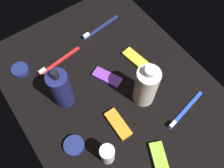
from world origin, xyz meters
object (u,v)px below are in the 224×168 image
object	(u,v)px
snack_bar_lime	(160,160)
cream_tin_left	(20,70)
deodorant_stick	(107,154)
snack_bar_purple	(107,77)
lotion_bottle	(61,89)
toothbrush_blue	(184,112)
toothbrush_red	(57,62)
toothbrush_navy	(99,28)
cream_tin_right	(74,146)
bodywash_bottle	(146,86)
snack_bar_yellow	(136,59)
snack_bar_orange	(118,124)

from	to	relation	value
snack_bar_lime	cream_tin_left	distance (cm)	56.55
deodorant_stick	snack_bar_purple	xyz separation A→B (cm)	(22.41, -15.59, -3.72)
deodorant_stick	snack_bar_purple	bearing A→B (deg)	-34.82
lotion_bottle	toothbrush_blue	size ratio (longest dim) A/B	1.02
toothbrush_red	toothbrush_navy	bearing A→B (deg)	-78.42
lotion_bottle	toothbrush_red	world-z (taller)	lotion_bottle
cream_tin_right	deodorant_stick	bearing A→B (deg)	-143.26
cream_tin_left	cream_tin_right	xyz separation A→B (cm)	(-34.41, -1.77, -0.00)
deodorant_stick	toothbrush_blue	size ratio (longest dim) A/B	0.50
bodywash_bottle	cream_tin_right	size ratio (longest dim) A/B	2.83
snack_bar_yellow	toothbrush_red	bearing A→B (deg)	48.42
snack_bar_yellow	snack_bar_orange	world-z (taller)	same
toothbrush_red	cream_tin_left	world-z (taller)	toothbrush_red
snack_bar_lime	cream_tin_right	world-z (taller)	cream_tin_right
toothbrush_blue	snack_bar_orange	size ratio (longest dim) A/B	1.72
toothbrush_red	snack_bar_purple	distance (cm)	19.60
deodorant_stick	toothbrush_blue	distance (cm)	29.16
cream_tin_left	snack_bar_lime	bearing A→B (deg)	-158.90
lotion_bottle	toothbrush_blue	distance (cm)	40.52
bodywash_bottle	cream_tin_left	xyz separation A→B (cm)	(33.64, 29.56, -7.17)
toothbrush_blue	snack_bar_yellow	distance (cm)	25.51
bodywash_bottle	toothbrush_red	world-z (taller)	bodywash_bottle
toothbrush_navy	snack_bar_orange	xyz separation A→B (cm)	(-36.51, 17.19, 0.14)
snack_bar_orange	cream_tin_right	world-z (taller)	cream_tin_right
lotion_bottle	toothbrush_navy	world-z (taller)	lotion_bottle
toothbrush_blue	toothbrush_red	size ratio (longest dim) A/B	1.00
snack_bar_purple	cream_tin_right	xyz separation A→B (cm)	(-13.80, 22.01, 0.22)
lotion_bottle	bodywash_bottle	bearing A→B (deg)	-123.58
snack_bar_lime	snack_bar_purple	bearing A→B (deg)	18.59
toothbrush_navy	snack_bar_orange	distance (cm)	40.35
toothbrush_navy	toothbrush_blue	distance (cm)	45.81
snack_bar_lime	cream_tin_left	world-z (taller)	cream_tin_left
lotion_bottle	snack_bar_orange	bearing A→B (deg)	-152.27
deodorant_stick	cream_tin_right	size ratio (longest dim) A/B	1.41
snack_bar_purple	snack_bar_yellow	distance (cm)	13.02
cream_tin_left	cream_tin_right	world-z (taller)	same
snack_bar_purple	cream_tin_left	world-z (taller)	cream_tin_left
lotion_bottle	cream_tin_right	size ratio (longest dim) A/B	2.89
toothbrush_navy	cream_tin_right	bearing A→B (deg)	136.79
snack_bar_purple	toothbrush_navy	bearing A→B (deg)	-51.52
lotion_bottle	deodorant_stick	distance (cm)	24.27
lotion_bottle	deodorant_stick	world-z (taller)	lotion_bottle
deodorant_stick	toothbrush_navy	distance (cm)	50.18
snack_bar_lime	snack_bar_purple	world-z (taller)	same
snack_bar_orange	cream_tin_right	distance (cm)	15.18
toothbrush_red	snack_bar_purple	world-z (taller)	toothbrush_red
toothbrush_blue	bodywash_bottle	bearing A→B (deg)	31.26
snack_bar_lime	snack_bar_purple	distance (cm)	32.33
bodywash_bottle	snack_bar_lime	distance (cm)	22.46
bodywash_bottle	snack_bar_orange	bearing A→B (deg)	103.20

